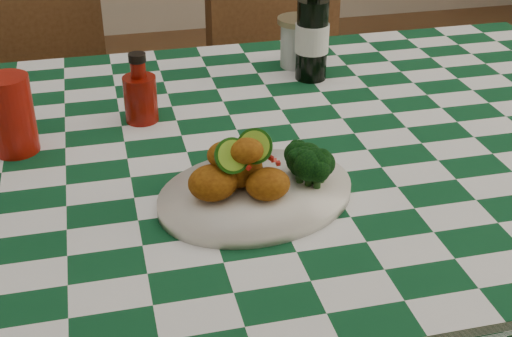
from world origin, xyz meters
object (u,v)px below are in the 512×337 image
object	(u,v)px
dining_table	(246,317)
wooden_chair_left	(62,159)
plate	(256,195)
ketchup_bottle	(140,88)
mason_jar	(297,42)
red_tumbler	(11,115)
fried_chicken_pile	(245,165)
wooden_chair_right	(309,124)
beer_bottle	(313,24)

from	to	relation	value
dining_table	wooden_chair_left	distance (m)	0.78
plate	ketchup_bottle	bearing A→B (deg)	113.69
mason_jar	ketchup_bottle	bearing A→B (deg)	-150.82
red_tumbler	wooden_chair_left	distance (m)	0.74
fried_chicken_pile	wooden_chair_left	bearing A→B (deg)	110.08
mason_jar	wooden_chair_left	size ratio (longest dim) A/B	0.13
fried_chicken_pile	red_tumbler	distance (m)	0.43
plate	wooden_chair_left	size ratio (longest dim) A/B	0.36
red_tumbler	wooden_chair_right	size ratio (longest dim) A/B	0.15
beer_bottle	wooden_chair_left	world-z (taller)	beer_bottle
beer_bottle	wooden_chair_left	size ratio (longest dim) A/B	0.27
fried_chicken_pile	mason_jar	bearing A→B (deg)	65.79
fried_chicken_pile	mason_jar	xyz separation A→B (m)	(0.24, 0.53, -0.01)
beer_bottle	red_tumbler	bearing A→B (deg)	-161.70
fried_chicken_pile	wooden_chair_left	world-z (taller)	fried_chicken_pile
mason_jar	wooden_chair_left	xyz separation A→B (m)	(-0.55, 0.34, -0.40)
mason_jar	beer_bottle	bearing A→B (deg)	-84.21
fried_chicken_pile	ketchup_bottle	world-z (taller)	ketchup_bottle
fried_chicken_pile	ketchup_bottle	bearing A→B (deg)	111.19
plate	ketchup_bottle	xyz separation A→B (m)	(-0.14, 0.32, 0.06)
beer_bottle	wooden_chair_right	world-z (taller)	beer_bottle
fried_chicken_pile	wooden_chair_left	size ratio (longest dim) A/B	0.16
mason_jar	beer_bottle	world-z (taller)	beer_bottle
fried_chicken_pile	beer_bottle	bearing A→B (deg)	61.44
fried_chicken_pile	mason_jar	distance (m)	0.58
fried_chicken_pile	ketchup_bottle	size ratio (longest dim) A/B	1.06
wooden_chair_right	mason_jar	bearing A→B (deg)	-129.00
plate	red_tumbler	xyz separation A→B (m)	(-0.37, 0.25, 0.06)
plate	wooden_chair_right	world-z (taller)	wooden_chair_right
fried_chicken_pile	plate	bearing A→B (deg)	0.00
plate	mason_jar	distance (m)	0.57
wooden_chair_left	ketchup_bottle	bearing A→B (deg)	-85.41
dining_table	beer_bottle	distance (m)	0.62
mason_jar	wooden_chair_right	bearing A→B (deg)	66.69
dining_table	ketchup_bottle	distance (m)	0.51
red_tumbler	beer_bottle	size ratio (longest dim) A/B	0.57
red_tumbler	wooden_chair_left	xyz separation A→B (m)	(0.03, 0.61, -0.42)
dining_table	wooden_chair_right	xyz separation A→B (m)	(0.34, 0.68, 0.08)
dining_table	wooden_chair_right	distance (m)	0.76
red_tumbler	ketchup_bottle	distance (m)	0.23
beer_bottle	wooden_chair_right	distance (m)	0.61
red_tumbler	mason_jar	size ratio (longest dim) A/B	1.25
fried_chicken_pile	beer_bottle	world-z (taller)	beer_bottle
fried_chicken_pile	wooden_chair_right	distance (m)	1.01
plate	fried_chicken_pile	distance (m)	0.06
mason_jar	beer_bottle	xyz separation A→B (m)	(0.01, -0.08, 0.06)
red_tumbler	wooden_chair_right	distance (m)	1.02
wooden_chair_left	beer_bottle	bearing A→B (deg)	-51.42
dining_table	wooden_chair_left	world-z (taller)	wooden_chair_left
ketchup_bottle	beer_bottle	distance (m)	0.40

